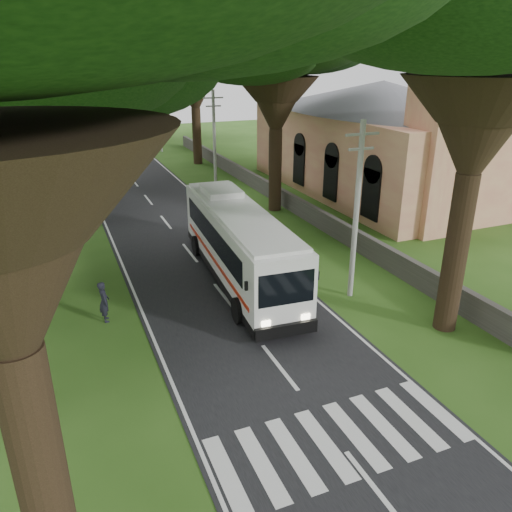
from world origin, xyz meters
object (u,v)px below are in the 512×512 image
(distant_car_a, at_px, (111,157))
(pedestrian, at_px, (104,302))
(coach_bus, at_px, (239,242))
(distant_car_b, at_px, (104,148))
(pole_far, at_px, (159,114))
(pole_mid, at_px, (214,141))
(church, at_px, (382,130))
(pole_near, at_px, (357,209))

(distant_car_a, relative_size, pedestrian, 2.21)
(coach_bus, relative_size, distant_car_b, 3.41)
(pole_far, distance_m, distant_car_b, 7.35)
(coach_bus, bearing_deg, distant_car_b, 96.93)
(pole_mid, height_order, pedestrian, pole_mid)
(distant_car_a, bearing_deg, church, 147.21)
(pole_mid, relative_size, pole_far, 1.00)
(pedestrian, bearing_deg, pole_near, -100.46)
(pole_mid, xyz_separation_m, distant_car_a, (-6.30, 15.00, -3.48))
(pole_mid, relative_size, coach_bus, 0.64)
(coach_bus, bearing_deg, church, 39.39)
(church, distance_m, pole_mid, 13.16)
(distant_car_b, bearing_deg, coach_bus, -75.89)
(pole_near, bearing_deg, distant_car_b, 98.68)
(coach_bus, distance_m, distant_car_a, 31.43)
(pole_mid, relative_size, distant_car_a, 2.03)
(pole_near, xyz_separation_m, pole_far, (0.00, 40.00, 0.00))
(distant_car_b, relative_size, pedestrian, 2.04)
(pole_near, bearing_deg, distant_car_a, 100.21)
(pedestrian, bearing_deg, pole_far, -16.43)
(church, xyz_separation_m, distant_car_a, (-18.66, 19.45, -4.21))
(pole_far, xyz_separation_m, pedestrian, (-10.83, -38.11, -3.29))
(pole_far, height_order, coach_bus, pole_far)
(pole_mid, distance_m, distant_car_b, 22.49)
(coach_bus, bearing_deg, pole_far, 87.14)
(pedestrian, bearing_deg, church, -60.08)
(church, bearing_deg, coach_bus, -144.28)
(coach_bus, bearing_deg, distant_car_a, 97.58)
(pole_mid, distance_m, pedestrian, 21.36)
(church, relative_size, distant_car_b, 6.57)
(church, height_order, pedestrian, church)
(pole_far, xyz_separation_m, distant_car_a, (-6.30, -5.00, -3.48))
(church, relative_size, coach_bus, 1.92)
(church, distance_m, pole_near, 19.88)
(pole_far, bearing_deg, pole_near, -90.00)
(pole_mid, bearing_deg, church, -19.81)
(pedestrian, bearing_deg, coach_bus, -75.65)
(pedestrian, bearing_deg, pole_mid, -31.45)
(pole_near, bearing_deg, pedestrian, 170.11)
(church, xyz_separation_m, pole_mid, (-12.36, 4.45, -0.73))
(coach_bus, bearing_deg, pole_near, -37.73)
(pole_far, bearing_deg, distant_car_b, 168.40)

